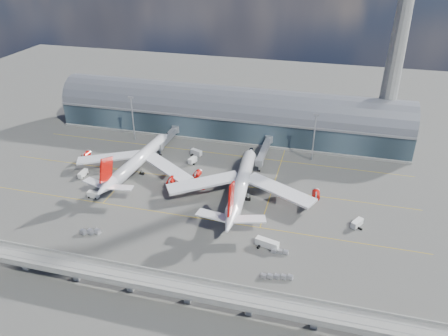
% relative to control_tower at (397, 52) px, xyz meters
% --- Properties ---
extents(ground, '(500.00, 500.00, 0.00)m').
position_rel_control_tower_xyz_m(ground, '(-85.00, -83.00, -51.64)').
color(ground, '#474744').
rests_on(ground, ground).
extents(taxi_lines, '(200.00, 80.12, 0.01)m').
position_rel_control_tower_xyz_m(taxi_lines, '(-85.00, -60.89, -51.63)').
color(taxi_lines, gold).
rests_on(taxi_lines, ground).
extents(terminal, '(200.00, 30.00, 28.00)m').
position_rel_control_tower_xyz_m(terminal, '(-85.00, -5.01, -40.30)').
color(terminal, '#202E36').
rests_on(terminal, ground).
extents(control_tower, '(19.00, 19.00, 103.00)m').
position_rel_control_tower_xyz_m(control_tower, '(0.00, 0.00, 0.00)').
color(control_tower, gray).
rests_on(control_tower, ground).
extents(guideway, '(220.00, 8.50, 7.20)m').
position_rel_control_tower_xyz_m(guideway, '(-85.00, -138.00, -46.34)').
color(guideway, gray).
rests_on(guideway, ground).
extents(floodlight_mast_left, '(3.00, 0.70, 25.70)m').
position_rel_control_tower_xyz_m(floodlight_mast_left, '(-135.00, -28.00, -38.00)').
color(floodlight_mast_left, gray).
rests_on(floodlight_mast_left, ground).
extents(floodlight_mast_right, '(3.00, 0.70, 25.70)m').
position_rel_control_tower_xyz_m(floodlight_mast_right, '(-35.00, -28.00, -38.00)').
color(floodlight_mast_right, gray).
rests_on(floodlight_mast_right, ground).
extents(airliner_left, '(65.24, 68.57, 20.88)m').
position_rel_control_tower_xyz_m(airliner_left, '(-117.03, -62.95, -45.67)').
color(airliner_left, white).
rests_on(airliner_left, ground).
extents(airliner_right, '(69.30, 72.44, 22.97)m').
position_rel_control_tower_xyz_m(airliner_right, '(-62.61, -72.15, -45.68)').
color(airliner_right, white).
rests_on(airliner_right, ground).
extents(jet_bridge_left, '(4.40, 28.00, 7.25)m').
position_rel_control_tower_xyz_m(jet_bridge_left, '(-113.36, -29.88, -46.46)').
color(jet_bridge_left, gray).
rests_on(jet_bridge_left, ground).
extents(jet_bridge_right, '(4.40, 32.00, 7.25)m').
position_rel_control_tower_xyz_m(jet_bridge_right, '(-59.26, -31.82, -46.46)').
color(jet_bridge_right, gray).
rests_on(jet_bridge_right, ground).
extents(service_truck_0, '(2.32, 6.49, 2.69)m').
position_rel_control_tower_xyz_m(service_truck_0, '(-140.90, -73.73, -50.25)').
color(service_truck_0, silver).
rests_on(service_truck_0, ground).
extents(service_truck_1, '(5.20, 2.69, 2.97)m').
position_rel_control_tower_xyz_m(service_truck_1, '(-126.23, -89.83, -50.14)').
color(service_truck_1, silver).
rests_on(service_truck_1, ground).
extents(service_truck_2, '(9.29, 4.72, 3.24)m').
position_rel_control_tower_xyz_m(service_truck_2, '(-45.17, -104.45, -49.95)').
color(service_truck_2, silver).
rests_on(service_truck_2, ground).
extents(service_truck_3, '(5.10, 6.40, 2.93)m').
position_rel_control_tower_xyz_m(service_truck_3, '(-12.40, -82.18, -50.14)').
color(service_truck_3, silver).
rests_on(service_truck_3, ground).
extents(service_truck_4, '(3.72, 5.65, 3.01)m').
position_rel_control_tower_xyz_m(service_truck_4, '(-93.83, -47.06, -50.12)').
color(service_truck_4, silver).
rests_on(service_truck_4, ground).
extents(service_truck_5, '(6.70, 4.58, 3.03)m').
position_rel_control_tower_xyz_m(service_truck_5, '(-94.78, -37.91, -50.09)').
color(service_truck_5, silver).
rests_on(service_truck_5, ground).
extents(cargo_train_0, '(8.34, 4.07, 1.83)m').
position_rel_control_tower_xyz_m(cargo_train_0, '(-113.86, -114.06, -50.68)').
color(cargo_train_0, gray).
rests_on(cargo_train_0, ground).
extents(cargo_train_1, '(11.31, 3.60, 1.49)m').
position_rel_control_tower_xyz_m(cargo_train_1, '(-38.98, -120.29, -50.86)').
color(cargo_train_1, gray).
rests_on(cargo_train_1, ground).
extents(cargo_train_2, '(6.65, 1.83, 1.47)m').
position_rel_control_tower_xyz_m(cargo_train_2, '(-39.99, -106.70, -50.87)').
color(cargo_train_2, gray).
rests_on(cargo_train_2, ground).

